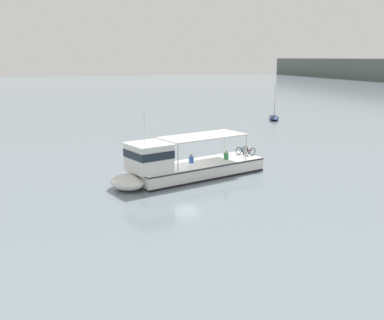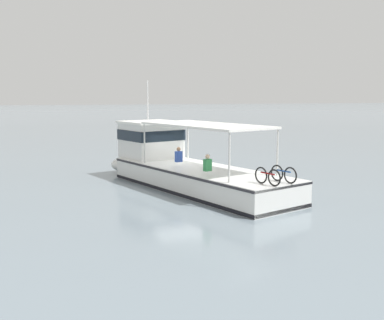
% 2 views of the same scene
% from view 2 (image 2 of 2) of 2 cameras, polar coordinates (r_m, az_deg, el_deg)
% --- Properties ---
extents(ground_plane, '(400.00, 400.00, 0.00)m').
position_cam_2_polar(ground_plane, '(23.11, -1.59, -3.18)').
color(ground_plane, gray).
extents(ferry_main, '(7.04, 13.02, 5.32)m').
position_cam_2_polar(ferry_main, '(23.01, -1.50, -0.66)').
color(ferry_main, white).
rests_on(ferry_main, ground).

